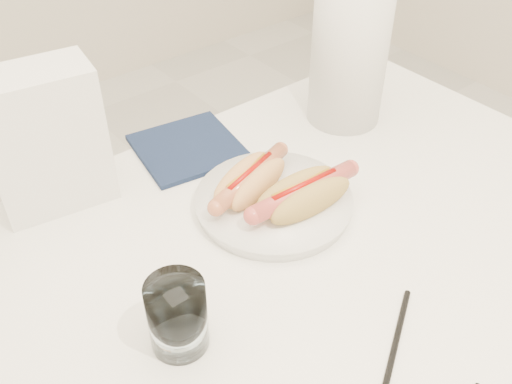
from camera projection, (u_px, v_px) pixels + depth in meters
table at (282, 316)px, 0.79m from camera, size 1.20×0.80×0.75m
plate at (274, 204)px, 0.86m from camera, size 0.30×0.30×0.02m
hotdog_left at (250, 181)px, 0.86m from camera, size 0.17×0.10×0.05m
hotdog_right at (304, 195)px, 0.83m from camera, size 0.18×0.08×0.05m
water_glass at (177, 316)px, 0.65m from camera, size 0.07×0.07×0.10m
chopstick_near at (390, 368)px, 0.65m from camera, size 0.21×0.13×0.01m
napkin_box at (45, 140)px, 0.82m from camera, size 0.17×0.11×0.22m
navy_napkin at (188, 148)px, 0.99m from camera, size 0.19×0.19×0.01m
paper_towel_roll at (350, 42)px, 0.98m from camera, size 0.17×0.17×0.30m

